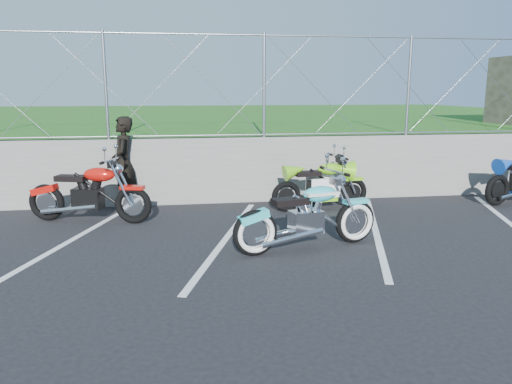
{
  "coord_description": "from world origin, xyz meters",
  "views": [
    {
      "loc": [
        -0.67,
        -6.32,
        2.23
      ],
      "look_at": [
        0.5,
        1.3,
        0.64
      ],
      "focal_mm": 35.0,
      "sensor_mm": 36.0,
      "label": 1
    }
  ],
  "objects": [
    {
      "name": "ground",
      "position": [
        0.0,
        0.0,
        0.0
      ],
      "size": [
        90.0,
        90.0,
        0.0
      ],
      "primitive_type": "plane",
      "color": "black",
      "rests_on": "ground"
    },
    {
      "name": "retaining_wall",
      "position": [
        0.0,
        3.5,
        0.65
      ],
      "size": [
        30.0,
        0.22,
        1.3
      ],
      "primitive_type": "cube",
      "color": "slate",
      "rests_on": "ground"
    },
    {
      "name": "grass_field",
      "position": [
        0.0,
        13.5,
        0.65
      ],
      "size": [
        30.0,
        20.0,
        1.3
      ],
      "primitive_type": "cube",
      "color": "#1D5115",
      "rests_on": "ground"
    },
    {
      "name": "chain_link_fence",
      "position": [
        0.0,
        3.5,
        2.3
      ],
      "size": [
        28.0,
        0.03,
        2.0
      ],
      "color": "gray",
      "rests_on": "retaining_wall"
    },
    {
      "name": "parking_lines",
      "position": [
        1.2,
        1.0,
        0.0
      ],
      "size": [
        18.29,
        4.31,
        0.01
      ],
      "color": "silver",
      "rests_on": "ground"
    },
    {
      "name": "cruiser_turquoise",
      "position": [
        1.11,
        0.31,
        0.45
      ],
      "size": [
        2.2,
        0.76,
        1.11
      ],
      "rotation": [
        0.0,
        0.0,
        0.23
      ],
      "color": "black",
      "rests_on": "ground"
    },
    {
      "name": "naked_orange",
      "position": [
        -2.19,
        2.29,
        0.47
      ],
      "size": [
        2.14,
        0.84,
        1.09
      ],
      "rotation": [
        0.0,
        0.0,
        -0.28
      ],
      "color": "black",
      "rests_on": "ground"
    },
    {
      "name": "sportbike_green",
      "position": [
        1.96,
        2.6,
        0.43
      ],
      "size": [
        1.93,
        0.69,
        1.0
      ],
      "rotation": [
        0.0,
        0.0,
        0.13
      ],
      "color": "black",
      "rests_on": "ground"
    },
    {
      "name": "person_standing",
      "position": [
        -1.72,
        3.2,
        0.87
      ],
      "size": [
        0.44,
        0.65,
        1.75
      ],
      "primitive_type": "imported",
      "rotation": [
        0.0,
        0.0,
        -1.54
      ],
      "color": "black",
      "rests_on": "ground"
    }
  ]
}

